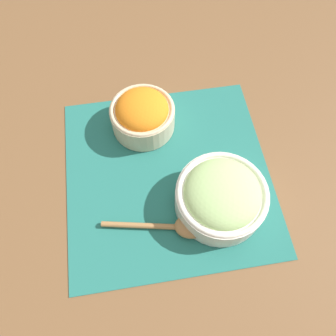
# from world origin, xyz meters

# --- Properties ---
(ground_plane) EXTENTS (3.00, 3.00, 0.00)m
(ground_plane) POSITION_xyz_m (0.00, 0.00, 0.00)
(ground_plane) COLOR brown
(placemat) EXTENTS (0.46, 0.46, 0.00)m
(placemat) POSITION_xyz_m (0.00, 0.00, 0.00)
(placemat) COLOR #236B60
(placemat) RESTS_ON ground_plane
(cucumber_bowl) EXTENTS (0.19, 0.19, 0.09)m
(cucumber_bowl) POSITION_xyz_m (-0.10, 0.09, 0.05)
(cucumber_bowl) COLOR silver
(cucumber_bowl) RESTS_ON placemat
(carrot_bowl) EXTENTS (0.15, 0.15, 0.09)m
(carrot_bowl) POSITION_xyz_m (0.04, -0.14, 0.05)
(carrot_bowl) COLOR beige
(carrot_bowl) RESTS_ON placemat
(wooden_spoon) EXTENTS (0.22, 0.08, 0.03)m
(wooden_spoon) POSITION_xyz_m (-0.01, 0.13, 0.02)
(wooden_spoon) COLOR #9E7042
(wooden_spoon) RESTS_ON placemat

